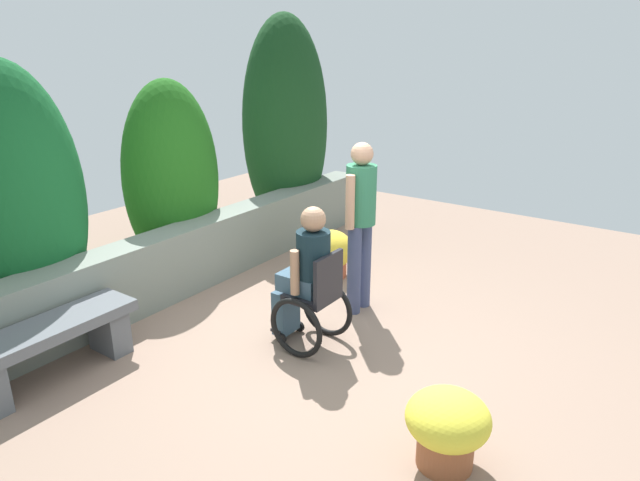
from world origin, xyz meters
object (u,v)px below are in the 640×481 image
stone_bench (50,343)px  person_standing_companion (361,216)px  person_in_wheelchair (308,282)px  flower_pot_purple_near (330,253)px  flower_pot_terracotta_by_wall (447,426)px

stone_bench → person_standing_companion: (2.54, -1.40, 0.69)m
stone_bench → person_in_wheelchair: bearing=-39.3°
person_in_wheelchair → flower_pot_purple_near: (1.45, 0.74, -0.33)m
stone_bench → flower_pot_terracotta_by_wall: flower_pot_terracotta_by_wall is taller
person_standing_companion → flower_pot_purple_near: bearing=60.6°
flower_pot_terracotta_by_wall → stone_bench: bearing=106.5°
stone_bench → flower_pot_purple_near: 3.18m
person_in_wheelchair → person_standing_companion: bearing=-7.3°
flower_pot_terracotta_by_wall → flower_pot_purple_near: bearing=47.5°
person_standing_companion → flower_pot_purple_near: person_standing_companion is taller
person_standing_companion → flower_pot_purple_near: size_ratio=3.10×
stone_bench → flower_pot_purple_near: size_ratio=2.55×
person_in_wheelchair → flower_pot_terracotta_by_wall: 1.85m
stone_bench → person_standing_companion: 2.98m
person_standing_companion → flower_pot_purple_near: (0.56, 0.73, -0.72)m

